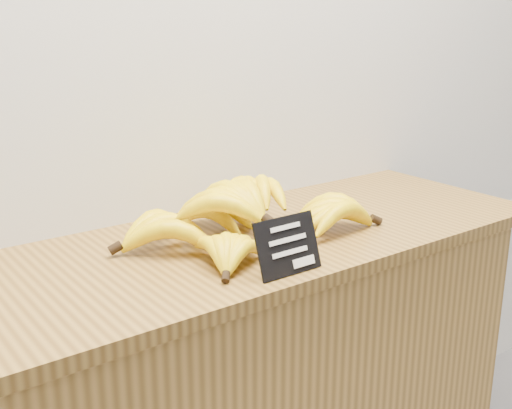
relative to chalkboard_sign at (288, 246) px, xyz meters
name	(u,v)px	position (x,y,z in m)	size (l,w,h in m)	color
counter_top	(243,244)	(0.04, 0.21, -0.07)	(1.50, 0.54, 0.03)	olive
chalkboard_sign	(288,246)	(0.00, 0.00, 0.00)	(0.14, 0.01, 0.11)	black
banana_pile	(237,217)	(0.03, 0.21, 0.00)	(0.59, 0.44, 0.13)	yellow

